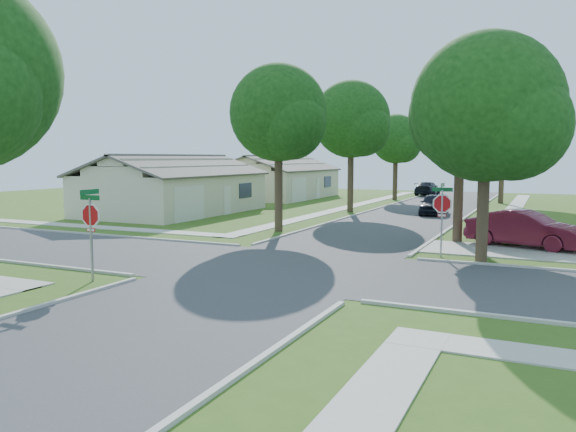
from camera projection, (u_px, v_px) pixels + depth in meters
The scene contains 19 objects.
ground at pixel (286, 268), 20.40m from camera, with size 100.00×100.00×0.00m, color #355517.
road_ns at pixel (286, 268), 20.40m from camera, with size 7.00×100.00×0.02m, color #333335.
sidewalk_ne at pixel (512, 212), 41.24m from camera, with size 1.20×40.00×0.04m, color #9E9B91.
sidewalk_nw at pixel (354, 206), 46.39m from camera, with size 1.20×40.00×0.04m, color #9E9B91.
driveway at pixel (529, 253), 23.46m from camera, with size 8.80×3.60×0.05m, color #9E9B91.
stop_sign_sw at pixel (91, 219), 17.94m from camera, with size 1.05×0.80×2.98m.
stop_sign_ne at pixel (442, 207), 22.44m from camera, with size 1.05×0.80×2.98m.
tree_e_near at pixel (462, 122), 25.92m from camera, with size 4.97×4.80×8.28m.
tree_e_mid at pixel (489, 123), 36.66m from camera, with size 5.59×5.40×9.21m.
tree_e_far at pixel (504, 134), 48.40m from camera, with size 5.17×5.00×8.72m.
tree_w_near at pixel (279, 117), 29.84m from camera, with size 5.38×5.20×8.97m.
tree_w_mid at pixel (352, 123), 40.60m from camera, with size 5.80×5.60×9.56m.
tree_w_far at pixel (396, 141), 52.42m from camera, with size 4.76×4.60×8.04m.
tree_ne_corner at pixel (488, 114), 20.92m from camera, with size 5.80×5.60×8.66m.
house_nw_near at pixel (175, 192), 40.50m from camera, with size 8.42×13.60×4.23m.
house_nw_far at pixel (278, 183), 55.81m from camera, with size 8.42×13.60×4.23m.
car_driveway at pixel (525, 229), 24.92m from camera, with size 1.74×5.00×1.65m, color #51101F.
car_curb_east at pixel (434, 204), 39.39m from camera, with size 1.74×4.32×1.47m, color black.
car_curb_west at pixel (427, 189), 59.34m from camera, with size 2.02×4.96×1.44m, color black.
Camera 1 is at (8.59, -18.17, 3.99)m, focal length 35.00 mm.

